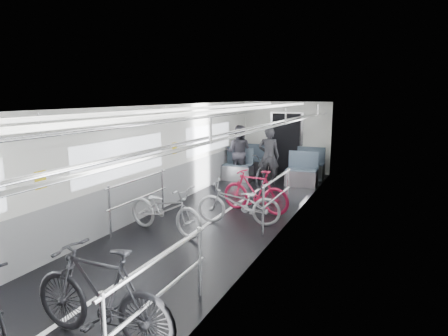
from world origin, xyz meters
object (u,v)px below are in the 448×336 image
object	(u,v)px
bike_right_mid	(239,203)
bike_aisle	(268,169)
person_seated	(239,153)
bike_right_near	(101,294)
person_standing	(269,156)
bike_left_far	(165,209)
bike_right_far	(255,191)

from	to	relation	value
bike_right_mid	bike_aisle	bearing A→B (deg)	176.12
bike_right_mid	person_seated	world-z (taller)	person_seated
bike_right_mid	person_seated	bearing A→B (deg)	-170.91
bike_right_mid	bike_right_near	bearing A→B (deg)	-10.72
bike_aisle	person_standing	xyz separation A→B (m)	(0.02, 0.00, 0.39)
bike_left_far	bike_aisle	xyz separation A→B (m)	(0.55, 4.81, -0.00)
bike_left_far	bike_right_far	world-z (taller)	bike_right_far
bike_left_far	bike_right_far	distance (m)	2.27
bike_right_near	bike_aisle	xyz separation A→B (m)	(-0.68, 8.07, -0.08)
bike_left_far	bike_aisle	bearing A→B (deg)	4.13
bike_aisle	person_standing	world-z (taller)	person_standing
bike_right_near	bike_aisle	bearing A→B (deg)	-174.94
bike_left_far	bike_right_mid	distance (m)	1.51
bike_right_near	bike_right_mid	world-z (taller)	bike_right_near
person_standing	person_seated	size ratio (longest dim) A/B	1.00
person_standing	bike_left_far	bearing A→B (deg)	73.68
bike_left_far	bike_right_near	size ratio (longest dim) A/B	0.98
bike_right_far	bike_aisle	bearing A→B (deg)	-160.31
bike_aisle	person_seated	distance (m)	1.17
bike_right_mid	bike_right_far	size ratio (longest dim) A/B	1.05
bike_left_far	bike_right_near	distance (m)	3.48
bike_right_near	person_seated	world-z (taller)	person_seated
bike_right_near	bike_right_mid	size ratio (longest dim) A/B	1.06
bike_right_near	bike_right_mid	bearing A→B (deg)	-178.16
bike_right_mid	person_seated	size ratio (longest dim) A/B	1.01
bike_right_mid	person_seated	distance (m)	4.45
bike_right_near	person_standing	size ratio (longest dim) A/B	1.07
bike_left_far	person_standing	distance (m)	4.86
bike_aisle	bike_right_mid	bearing A→B (deg)	-79.14
bike_aisle	person_seated	world-z (taller)	person_seated
bike_right_far	bike_left_far	bearing A→B (deg)	-22.43
bike_left_far	bike_aisle	size ratio (longest dim) A/B	1.01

